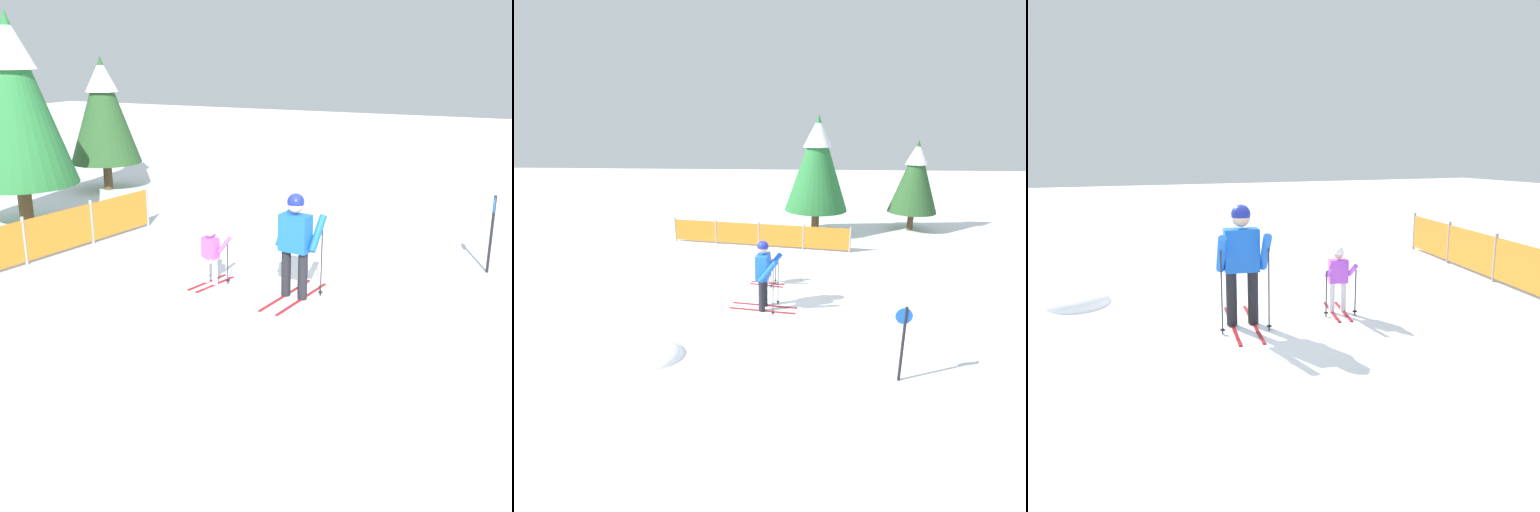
% 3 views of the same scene
% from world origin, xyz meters
% --- Properties ---
extents(ground_plane, '(60.00, 60.00, 0.00)m').
position_xyz_m(ground_plane, '(0.00, 0.00, 0.00)').
color(ground_plane, white).
extents(skier_adult, '(1.62, 0.76, 1.68)m').
position_xyz_m(skier_adult, '(0.06, 0.14, 1.00)').
color(skier_adult, maroon).
rests_on(skier_adult, ground_plane).
extents(skier_child, '(0.96, 0.50, 1.00)m').
position_xyz_m(skier_child, '(0.04, 1.63, 0.58)').
color(skier_child, maroon).
rests_on(skier_child, ground_plane).
extents(safety_fence, '(6.36, 1.07, 0.90)m').
position_xyz_m(safety_fence, '(-0.51, 5.15, 0.45)').
color(safety_fence, gray).
rests_on(safety_fence, ground_plane).
extents(conifer_far, '(1.93, 1.93, 3.58)m').
position_xyz_m(conifer_far, '(5.49, 7.87, 2.22)').
color(conifer_far, '#4C3823').
rests_on(conifer_far, ground_plane).
extents(conifer_near, '(2.43, 2.43, 4.52)m').
position_xyz_m(conifer_near, '(1.56, 7.10, 2.80)').
color(conifer_near, '#4C3823').
rests_on(conifer_near, ground_plane).
extents(trail_marker, '(0.28, 0.05, 1.38)m').
position_xyz_m(trail_marker, '(2.57, -2.49, 0.86)').
color(trail_marker, black).
rests_on(trail_marker, ground_plane).
extents(snow_mound, '(1.20, 1.02, 0.48)m').
position_xyz_m(snow_mound, '(-1.92, -2.02, 0.00)').
color(snow_mound, white).
rests_on(snow_mound, ground_plane).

